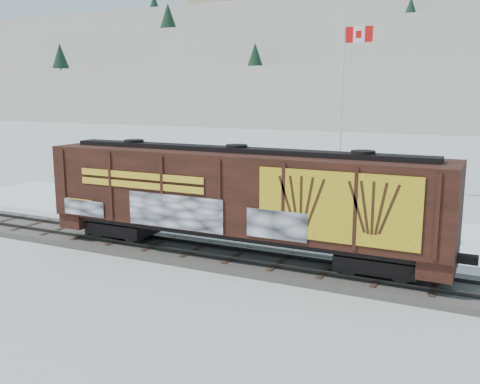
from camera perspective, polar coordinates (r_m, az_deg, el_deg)
The scene contains 9 objects.
ground at distance 24.89m, azimuth -8.64°, elevation -6.10°, with size 500.00×500.00×0.00m, color white.
rail_track at distance 24.84m, azimuth -8.65°, elevation -5.78°, with size 50.00×3.40×0.43m.
parking_strip at distance 31.11m, azimuth -0.76°, elevation -2.56°, with size 40.00×8.00×0.03m, color white.
hillside at distance 160.06m, azimuth 21.72°, elevation 12.49°, with size 360.00×110.00×93.00m.
hopper_railcar at distance 22.19m, azimuth -0.35°, elevation -0.28°, with size 17.29×3.06×4.45m.
flagpole at distance 36.50m, azimuth 10.86°, elevation 5.89°, with size 2.30×0.90×11.43m.
car_silver at distance 30.63m, azimuth -5.22°, elevation -1.23°, with size 1.91×4.75×1.62m, color #AFB1B7.
car_white at distance 29.54m, azimuth 2.92°, elevation -1.74°, with size 1.61×4.62×1.52m, color silver.
car_dark at distance 27.55m, azimuth 17.73°, elevation -3.48°, with size 1.70×4.19×1.22m, color black.
Camera 1 is at (13.72, -19.51, 7.11)m, focal length 40.00 mm.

